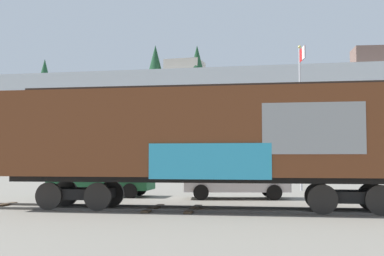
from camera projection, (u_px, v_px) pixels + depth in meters
ground_plane at (243, 211)px, 16.48m from camera, size 260.00×260.00×0.00m
track at (188, 209)px, 16.81m from camera, size 60.02×3.63×0.08m
freight_car at (209, 136)px, 16.84m from camera, size 13.74×3.33×4.18m
flagpole at (301, 99)px, 27.05m from camera, size 0.35×1.36×7.86m
hillside at (279, 127)px, 78.92m from camera, size 133.68×33.67×17.95m
parked_car_green at (100, 178)px, 22.95m from camera, size 4.69×2.03×1.62m
parked_car_white at (235, 179)px, 21.69m from camera, size 4.67×2.51×1.64m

